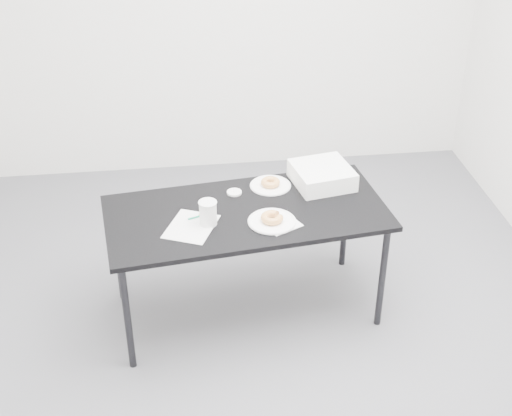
{
  "coord_description": "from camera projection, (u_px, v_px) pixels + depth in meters",
  "views": [
    {
      "loc": [
        -0.3,
        -3.08,
        2.74
      ],
      "look_at": [
        0.09,
        0.02,
        0.8
      ],
      "focal_mm": 50.0,
      "sensor_mm": 36.0,
      "label": 1
    }
  ],
  "objects": [
    {
      "name": "pen",
      "position": [
        200.0,
        216.0,
        3.8
      ],
      "size": [
        0.13,
        0.05,
        0.01
      ],
      "primitive_type": "cylinder",
      "rotation": [
        0.0,
        1.57,
        0.34
      ],
      "color": "#0B7B54",
      "rests_on": "scorecard"
    },
    {
      "name": "plate_near",
      "position": [
        272.0,
        221.0,
        3.76
      ],
      "size": [
        0.26,
        0.26,
        0.01
      ],
      "primitive_type": "cylinder",
      "color": "white",
      "rests_on": "napkin"
    },
    {
      "name": "coffee_cup",
      "position": [
        208.0,
        213.0,
        3.71
      ],
      "size": [
        0.09,
        0.09,
        0.14
      ],
      "primitive_type": "cylinder",
      "color": "white",
      "rests_on": "table"
    },
    {
      "name": "bakery_box",
      "position": [
        322.0,
        175.0,
        4.08
      ],
      "size": [
        0.37,
        0.37,
        0.11
      ],
      "primitive_type": "cube",
      "rotation": [
        0.0,
        0.0,
        0.19
      ],
      "color": "white",
      "rests_on": "table"
    },
    {
      "name": "plate_far",
      "position": [
        270.0,
        186.0,
        4.08
      ],
      "size": [
        0.24,
        0.24,
        0.01
      ],
      "primitive_type": "cylinder",
      "color": "white",
      "rests_on": "table"
    },
    {
      "name": "logo_patch",
      "position": [
        203.0,
        215.0,
        3.81
      ],
      "size": [
        0.06,
        0.06,
        0.0
      ],
      "primitive_type": "cube",
      "rotation": [
        0.0,
        0.0,
        -0.41
      ],
      "color": "green",
      "rests_on": "scorecard"
    },
    {
      "name": "scorecard",
      "position": [
        191.0,
        226.0,
        3.72
      ],
      "size": [
        0.33,
        0.36,
        0.0
      ],
      "primitive_type": "cube",
      "rotation": [
        0.0,
        0.0,
        -0.41
      ],
      "color": "white",
      "rests_on": "table"
    },
    {
      "name": "donut_near",
      "position": [
        272.0,
        218.0,
        3.74
      ],
      "size": [
        0.15,
        0.15,
        0.04
      ],
      "primitive_type": "torus",
      "rotation": [
        0.0,
        0.0,
        0.33
      ],
      "color": "#BF753C",
      "rests_on": "plate_near"
    },
    {
      "name": "napkin",
      "position": [
        280.0,
        223.0,
        3.75
      ],
      "size": [
        0.24,
        0.24,
        0.0
      ],
      "primitive_type": "cube",
      "rotation": [
        0.0,
        0.0,
        0.47
      ],
      "color": "white",
      "rests_on": "table"
    },
    {
      "name": "table",
      "position": [
        246.0,
        219.0,
        3.88
      ],
      "size": [
        1.59,
        0.89,
        0.69
      ],
      "rotation": [
        0.0,
        0.0,
        0.12
      ],
      "color": "black",
      "rests_on": "floor"
    },
    {
      "name": "cup_lid",
      "position": [
        234.0,
        192.0,
        4.01
      ],
      "size": [
        0.08,
        0.08,
        0.01
      ],
      "primitive_type": "cylinder",
      "color": "white",
      "rests_on": "table"
    },
    {
      "name": "floor",
      "position": [
        240.0,
        329.0,
        4.08
      ],
      "size": [
        4.0,
        4.0,
        0.0
      ],
      "primitive_type": "plane",
      "color": "#515156",
      "rests_on": "ground"
    },
    {
      "name": "donut_far",
      "position": [
        270.0,
        182.0,
        4.07
      ],
      "size": [
        0.11,
        0.11,
        0.04
      ],
      "primitive_type": "torus",
      "rotation": [
        0.0,
        0.0,
        -0.04
      ],
      "color": "#BF753C",
      "rests_on": "plate_far"
    }
  ]
}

